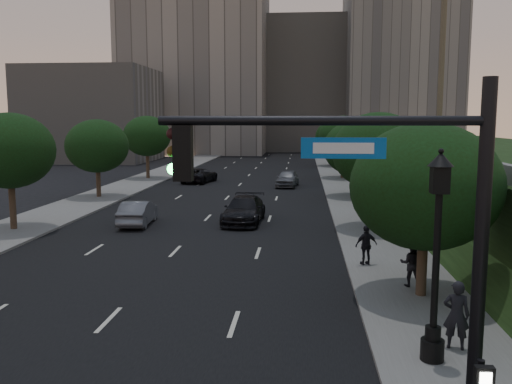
# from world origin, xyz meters

# --- Properties ---
(road_surface) EXTENTS (16.00, 140.00, 0.02)m
(road_surface) POSITION_xyz_m (0.00, 30.00, 0.01)
(road_surface) COLOR black
(road_surface) RESTS_ON ground
(sidewalk_right) EXTENTS (4.50, 140.00, 0.15)m
(sidewalk_right) POSITION_xyz_m (10.25, 30.00, 0.07)
(sidewalk_right) COLOR slate
(sidewalk_right) RESTS_ON ground
(sidewalk_left) EXTENTS (4.50, 140.00, 0.15)m
(sidewalk_left) POSITION_xyz_m (-10.25, 30.00, 0.07)
(sidewalk_left) COLOR slate
(sidewalk_left) RESTS_ON ground
(parapet_wall) EXTENTS (0.35, 90.00, 0.70)m
(parapet_wall) POSITION_xyz_m (13.50, 28.00, 4.35)
(parapet_wall) COLOR slate
(parapet_wall) RESTS_ON embankment
(office_block_left) EXTENTS (26.00, 20.00, 32.00)m
(office_block_left) POSITION_xyz_m (-14.00, 92.00, 16.00)
(office_block_left) COLOR gray
(office_block_left) RESTS_ON ground
(office_block_mid) EXTENTS (22.00, 18.00, 26.00)m
(office_block_mid) POSITION_xyz_m (6.00, 102.00, 13.00)
(office_block_mid) COLOR gray
(office_block_mid) RESTS_ON ground
(office_block_right) EXTENTS (20.00, 22.00, 36.00)m
(office_block_right) POSITION_xyz_m (24.00, 96.00, 18.00)
(office_block_right) COLOR gray
(office_block_right) RESTS_ON ground
(office_block_filler) EXTENTS (18.00, 16.00, 14.00)m
(office_block_filler) POSITION_xyz_m (-26.00, 70.00, 7.00)
(office_block_filler) COLOR gray
(office_block_filler) RESTS_ON ground
(tree_right_a) EXTENTS (5.20, 5.20, 6.24)m
(tree_right_a) POSITION_xyz_m (10.30, 8.00, 4.02)
(tree_right_a) COLOR #38281C
(tree_right_a) RESTS_ON ground
(tree_right_b) EXTENTS (5.20, 5.20, 6.74)m
(tree_right_b) POSITION_xyz_m (10.30, 20.00, 4.52)
(tree_right_b) COLOR #38281C
(tree_right_b) RESTS_ON ground
(tree_right_c) EXTENTS (5.20, 5.20, 6.24)m
(tree_right_c) POSITION_xyz_m (10.30, 33.00, 4.02)
(tree_right_c) COLOR #38281C
(tree_right_c) RESTS_ON ground
(tree_right_d) EXTENTS (5.20, 5.20, 6.74)m
(tree_right_d) POSITION_xyz_m (10.30, 47.00, 4.52)
(tree_right_d) COLOR #38281C
(tree_right_d) RESTS_ON ground
(tree_right_e) EXTENTS (5.20, 5.20, 6.24)m
(tree_right_e) POSITION_xyz_m (10.30, 62.00, 4.02)
(tree_right_e) COLOR #38281C
(tree_right_e) RESTS_ON ground
(tree_left_b) EXTENTS (5.00, 5.00, 6.71)m
(tree_left_b) POSITION_xyz_m (-10.30, 18.00, 4.58)
(tree_left_b) COLOR #38281C
(tree_left_b) RESTS_ON ground
(tree_left_c) EXTENTS (5.00, 5.00, 6.34)m
(tree_left_c) POSITION_xyz_m (-10.30, 31.00, 4.21)
(tree_left_c) COLOR #38281C
(tree_left_c) RESTS_ON ground
(tree_left_d) EXTENTS (5.00, 5.00, 6.71)m
(tree_left_d) POSITION_xyz_m (-10.30, 45.00, 4.58)
(tree_left_d) COLOR #38281C
(tree_left_d) RESTS_ON ground
(traffic_signal_mast) EXTENTS (5.68, 0.56, 7.00)m
(traffic_signal_mast) POSITION_xyz_m (7.95, -1.92, 3.67)
(traffic_signal_mast) COLOR black
(traffic_signal_mast) RESTS_ON ground
(street_lamp) EXTENTS (0.64, 0.64, 5.62)m
(street_lamp) POSITION_xyz_m (9.46, 2.65, 2.63)
(street_lamp) COLOR black
(street_lamp) RESTS_ON ground
(sedan_mid_left) EXTENTS (1.91, 4.62, 1.49)m
(sedan_mid_left) POSITION_xyz_m (-3.78, 20.37, 0.74)
(sedan_mid_left) COLOR slate
(sedan_mid_left) RESTS_ON ground
(sedan_far_left) EXTENTS (3.34, 5.56, 1.45)m
(sedan_far_left) POSITION_xyz_m (-4.25, 42.55, 0.72)
(sedan_far_left) COLOR black
(sedan_far_left) RESTS_ON ground
(sedan_near_right) EXTENTS (2.47, 5.59, 1.60)m
(sedan_near_right) POSITION_xyz_m (2.50, 21.62, 0.80)
(sedan_near_right) COLOR black
(sedan_near_right) RESTS_ON ground
(sedan_far_right) EXTENTS (2.33, 4.84, 1.59)m
(sedan_far_right) POSITION_xyz_m (4.65, 39.85, 0.80)
(sedan_far_right) COLOR slate
(sedan_far_right) RESTS_ON ground
(pedestrian_a) EXTENTS (0.78, 0.61, 1.89)m
(pedestrian_a) POSITION_xyz_m (10.25, 3.44, 1.10)
(pedestrian_a) COLOR black
(pedestrian_a) RESTS_ON sidewalk_right
(pedestrian_b) EXTENTS (0.95, 0.81, 1.73)m
(pedestrian_b) POSITION_xyz_m (10.14, 8.99, 1.01)
(pedestrian_b) COLOR black
(pedestrian_b) RESTS_ON sidewalk_right
(pedestrian_c) EXTENTS (1.07, 0.73, 1.69)m
(pedestrian_c) POSITION_xyz_m (8.82, 11.92, 1.00)
(pedestrian_c) COLOR black
(pedestrian_c) RESTS_ON sidewalk_right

